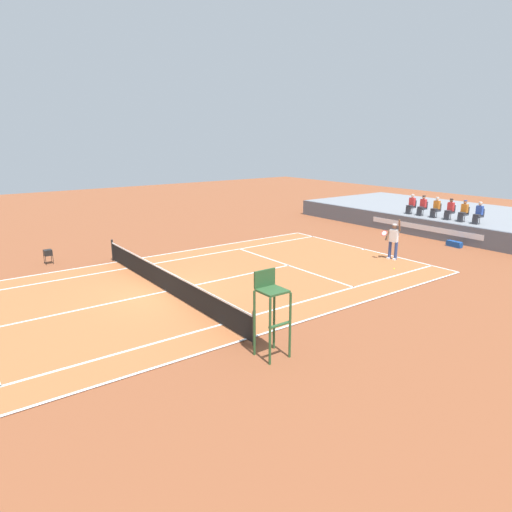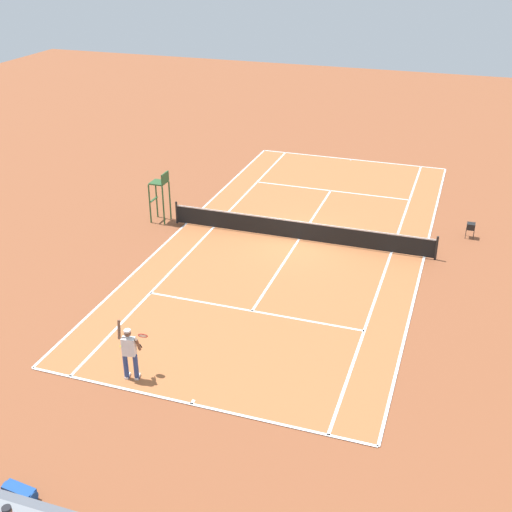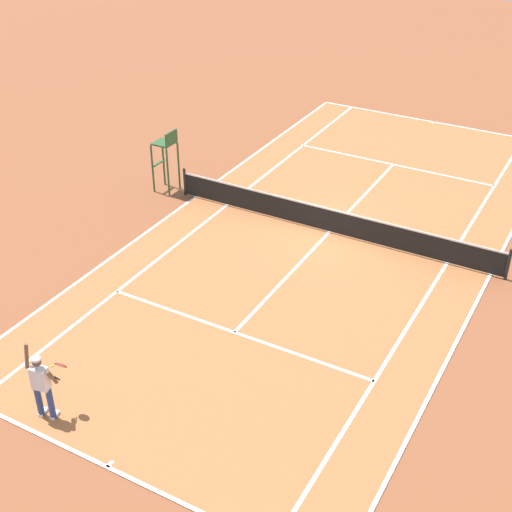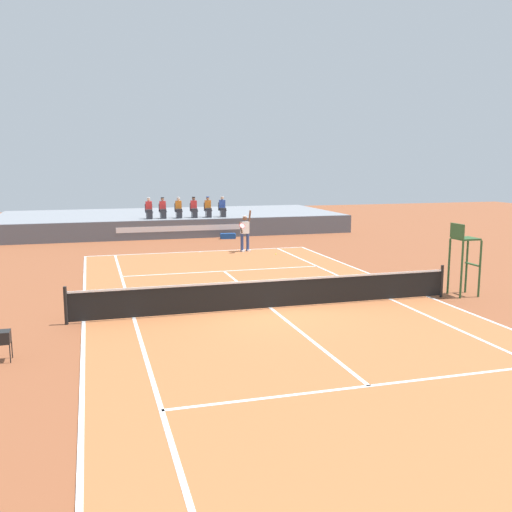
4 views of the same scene
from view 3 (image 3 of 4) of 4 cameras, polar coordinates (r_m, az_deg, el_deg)
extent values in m
plane|color=brown|center=(24.61, 5.88, 1.87)|extent=(80.00, 80.00, 0.00)
cube|color=#B76638|center=(24.60, 5.88, 1.89)|extent=(10.98, 23.78, 0.02)
cube|color=white|center=(16.62, -11.83, -16.20)|extent=(10.98, 0.10, 0.01)
cube|color=white|center=(34.88, 14.02, 10.38)|extent=(10.98, 0.10, 0.01)
cube|color=white|center=(23.36, 18.26, -1.43)|extent=(0.10, 23.78, 0.01)
cube|color=white|center=(26.92, -4.86, 4.75)|extent=(0.10, 23.78, 0.01)
cube|color=white|center=(23.56, 15.03, -0.56)|extent=(0.10, 23.78, 0.01)
cube|color=white|center=(26.24, -2.34, 4.10)|extent=(0.10, 23.78, 0.01)
cube|color=white|center=(19.82, -1.73, -6.13)|extent=(8.22, 0.10, 0.01)
cube|color=white|center=(29.98, 10.93, 7.21)|extent=(8.22, 0.10, 0.01)
cube|color=white|center=(24.59, 5.89, 1.92)|extent=(0.10, 12.80, 0.01)
cube|color=white|center=(16.66, -11.60, -15.99)|extent=(0.10, 0.20, 0.01)
cube|color=white|center=(34.79, 13.97, 10.33)|extent=(0.10, 0.20, 0.01)
cylinder|color=black|center=(23.05, 19.54, -0.65)|extent=(0.10, 0.10, 1.07)
cylinder|color=black|center=(26.92, -5.72, 5.93)|extent=(0.10, 0.10, 1.07)
cube|color=black|center=(24.37, 5.94, 2.85)|extent=(11.78, 0.02, 0.84)
cube|color=white|center=(24.17, 6.00, 3.72)|extent=(11.78, 0.03, 0.06)
cylinder|color=navy|center=(17.84, -16.97, -11.06)|extent=(0.15, 0.15, 0.92)
cylinder|color=navy|center=(17.69, -16.09, -11.33)|extent=(0.15, 0.15, 0.92)
cube|color=white|center=(18.15, -16.67, -11.90)|extent=(0.17, 0.30, 0.10)
cube|color=white|center=(18.00, -15.79, -12.17)|extent=(0.17, 0.30, 0.10)
cube|color=white|center=(17.27, -16.92, -9.34)|extent=(0.44, 0.31, 0.60)
sphere|color=brown|center=(16.98, -17.16, -8.13)|extent=(0.22, 0.22, 0.22)
cylinder|color=white|center=(16.92, -17.21, -7.90)|extent=(0.21, 0.21, 0.06)
cylinder|color=brown|center=(17.08, -17.89, -7.64)|extent=(0.13, 0.23, 0.61)
cylinder|color=brown|center=(17.20, -16.01, -9.29)|extent=(0.15, 0.34, 0.56)
cylinder|color=black|center=(17.33, -15.63, -9.41)|extent=(0.07, 0.19, 0.25)
torus|color=red|center=(17.26, -15.36, -8.44)|extent=(0.34, 0.25, 0.26)
cylinder|color=silver|center=(17.26, -15.36, -8.44)|extent=(0.30, 0.21, 0.22)
sphere|color=#D1E533|center=(19.43, -16.02, -8.47)|extent=(0.07, 0.07, 0.07)
cylinder|color=#2D562D|center=(27.14, -8.28, 6.93)|extent=(0.07, 0.07, 1.90)
cylinder|color=#2D562D|center=(27.64, -7.42, 7.48)|extent=(0.07, 0.07, 1.90)
cylinder|color=#2D562D|center=(26.75, -7.06, 6.65)|extent=(0.07, 0.07, 1.90)
cylinder|color=#2D562D|center=(27.26, -6.21, 7.20)|extent=(0.07, 0.07, 1.90)
cube|color=#2D562D|center=(26.81, -7.38, 8.97)|extent=(0.70, 0.70, 0.06)
cube|color=#2D562D|center=(26.51, -6.80, 9.38)|extent=(0.06, 0.70, 0.48)
cube|color=#2D562D|center=(27.33, -7.80, 7.38)|extent=(0.10, 0.70, 0.04)
camera|label=1|loc=(36.63, -13.12, 21.12)|focal=31.71mm
camera|label=2|loc=(6.15, -134.13, -19.11)|focal=46.16mm
camera|label=4|loc=(36.92, 25.01, 16.79)|focal=40.29mm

